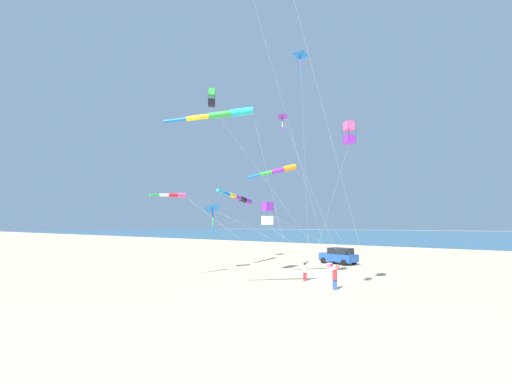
# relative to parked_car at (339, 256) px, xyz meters

# --- Properties ---
(ground_plane) EXTENTS (600.00, 600.00, 0.00)m
(ground_plane) POSITION_rel_parked_car_xyz_m (8.62, 2.44, -0.95)
(ground_plane) COLOR #C6B58C
(ocean_water_strip) EXTENTS (240.00, 600.00, 0.01)m
(ocean_water_strip) POSITION_rel_parked_car_xyz_m (-156.38, 2.44, -0.95)
(ocean_water_strip) COLOR #285B7A
(ocean_water_strip) RESTS_ON ground_plane
(parked_car) EXTENTS (2.85, 4.61, 1.85)m
(parked_car) POSITION_rel_parked_car_xyz_m (0.00, 0.00, 0.00)
(parked_car) COLOR #1E479E
(parked_car) RESTS_ON ground_plane
(cooler_box) EXTENTS (0.62, 0.42, 0.42)m
(cooler_box) POSITION_rel_parked_car_xyz_m (3.15, 0.39, -0.74)
(cooler_box) COLOR #EF4C93
(cooler_box) RESTS_ON ground_plane
(person_adult_flyer) EXTENTS (0.60, 0.58, 1.68)m
(person_adult_flyer) POSITION_rel_parked_car_xyz_m (14.49, 6.30, -0.04)
(person_adult_flyer) COLOR #335199
(person_adult_flyer) RESTS_ON ground_plane
(person_child_green_jacket) EXTENTS (0.57, 0.55, 1.59)m
(person_child_green_jacket) POSITION_rel_parked_car_xyz_m (12.55, 2.80, -0.09)
(person_child_green_jacket) COLOR #B72833
(person_child_green_jacket) RESTS_ON ground_plane
(kite_delta_striped_overhead) EXTENTS (8.85, 9.66, 6.62)m
(kite_delta_striped_overhead) POSITION_rel_parked_car_xyz_m (13.28, -7.24, 5.15)
(kite_delta_striped_overhead) COLOR blue
(kite_delta_striped_overhead) RESTS_ON ground_plane
(kite_delta_long_streamer_left) EXTENTS (7.00, 3.75, 21.76)m
(kite_delta_long_streamer_left) POSITION_rel_parked_car_xyz_m (8.72, 0.42, 20.46)
(kite_delta_long_streamer_left) COLOR blue
(kite_delta_long_streamer_left) RESTS_ON ground_plane
(kite_box_purple_drifting) EXTENTS (1.15, 7.70, 6.66)m
(kite_box_purple_drifting) POSITION_rel_parked_car_xyz_m (10.61, -2.39, 4.63)
(kite_box_purple_drifting) COLOR purple
(kite_box_purple_drifting) RESTS_ON ground_plane
(kite_windsock_red_high_left) EXTENTS (14.85, 3.33, 9.64)m
(kite_windsock_red_high_left) POSITION_rel_parked_car_xyz_m (13.62, 1.05, 8.07)
(kite_windsock_red_high_left) COLOR orange
(kite_windsock_red_high_left) RESTS_ON ground_plane
(kite_windsock_yellow_midlevel) EXTENTS (8.52, 7.79, 7.24)m
(kite_windsock_yellow_midlevel) POSITION_rel_parked_car_xyz_m (18.92, -6.07, 6.01)
(kite_windsock_yellow_midlevel) COLOR #EF4C93
(kite_windsock_yellow_midlevel) RESTS_ON ground_plane
(kite_windsock_checkered_midright) EXTENTS (15.36, 10.74, 8.19)m
(kite_windsock_checkered_midright) POSITION_rel_parked_car_xyz_m (7.88, -8.46, 6.62)
(kite_windsock_checkered_midright) COLOR purple
(kite_windsock_checkered_midright) RESTS_ON ground_plane
(kite_box_orange_high_right) EXTENTS (10.68, 9.44, 20.12)m
(kite_box_orange_high_right) POSITION_rel_parked_car_xyz_m (10.70, -10.27, 18.16)
(kite_box_orange_high_right) COLOR green
(kite_box_orange_high_right) RESTS_ON ground_plane
(kite_box_small_distant) EXTENTS (5.03, 6.45, 11.47)m
(kite_box_small_distant) POSITION_rel_parked_car_xyz_m (15.04, 7.87, 9.75)
(kite_box_small_distant) COLOR #EF4C93
(kite_box_small_distant) RESTS_ON ground_plane
(kite_windsock_blue_topmost) EXTENTS (9.84, 4.19, 11.57)m
(kite_windsock_blue_topmost) POSITION_rel_parked_car_xyz_m (22.41, 2.99, 10.11)
(kite_windsock_blue_topmost) COLOR #1EB7C6
(kite_windsock_blue_topmost) RESTS_ON ground_plane
(kite_delta_long_streamer_right) EXTENTS (3.78, 6.51, 18.00)m
(kite_delta_long_streamer_right) POSITION_rel_parked_car_xyz_m (3.58, -5.27, 16.69)
(kite_delta_long_streamer_right) COLOR purple
(kite_delta_long_streamer_right) RESTS_ON ground_plane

